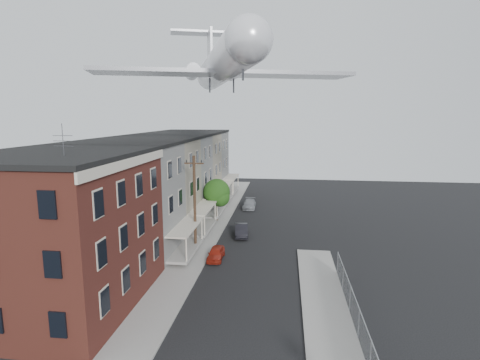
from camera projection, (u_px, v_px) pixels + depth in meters
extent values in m
cube|color=gray|center=(209.00, 231.00, 41.34)|extent=(3.00, 62.00, 0.12)
cube|color=gray|center=(329.00, 327.00, 22.41)|extent=(3.00, 26.00, 0.12)
cube|color=gray|center=(222.00, 231.00, 41.17)|extent=(0.15, 62.00, 0.14)
cube|color=gray|center=(305.00, 325.00, 22.58)|extent=(0.15, 26.00, 0.14)
cube|color=#381911|center=(60.00, 232.00, 24.66)|extent=(10.00, 12.00, 10.00)
cube|color=black|center=(53.00, 154.00, 23.79)|extent=(10.30, 12.30, 0.30)
cube|color=beige|center=(130.00, 163.00, 23.25)|extent=(0.16, 12.20, 0.60)
cylinder|color=#515156|center=(63.00, 141.00, 21.42)|extent=(0.04, 0.04, 2.00)
cube|color=#5F5F5D|center=(122.00, 200.00, 33.95)|extent=(10.00, 7.00, 10.00)
cube|color=black|center=(119.00, 144.00, 33.08)|extent=(10.25, 7.00, 0.30)
cube|color=gray|center=(186.00, 250.00, 33.99)|extent=(1.80, 6.40, 0.25)
cube|color=beige|center=(186.00, 227.00, 33.62)|extent=(1.90, 6.50, 0.15)
cube|color=gray|center=(149.00, 186.00, 40.80)|extent=(10.00, 7.00, 10.00)
cube|color=black|center=(148.00, 139.00, 39.93)|extent=(10.25, 7.00, 0.30)
cube|color=gray|center=(203.00, 227.00, 40.84)|extent=(1.80, 6.40, 0.25)
cube|color=beige|center=(203.00, 208.00, 40.47)|extent=(1.90, 6.50, 0.15)
cube|color=#5F5F5D|center=(169.00, 176.00, 47.65)|extent=(10.00, 7.00, 10.00)
cube|color=black|center=(168.00, 136.00, 46.78)|extent=(10.25, 7.00, 0.30)
cube|color=gray|center=(215.00, 211.00, 47.69)|extent=(1.80, 6.40, 0.25)
cube|color=beige|center=(215.00, 195.00, 47.32)|extent=(1.90, 6.50, 0.15)
cube|color=gray|center=(184.00, 169.00, 54.50)|extent=(10.00, 7.00, 10.00)
cube|color=black|center=(183.00, 133.00, 53.63)|extent=(10.25, 7.00, 0.30)
cube|color=gray|center=(224.00, 200.00, 54.54)|extent=(1.80, 6.40, 0.25)
cube|color=beige|center=(224.00, 185.00, 54.17)|extent=(1.90, 6.50, 0.15)
cube|color=#5F5F5D|center=(195.00, 163.00, 61.34)|extent=(10.00, 7.00, 10.00)
cube|color=black|center=(195.00, 131.00, 60.48)|extent=(10.25, 7.00, 0.30)
cube|color=gray|center=(231.00, 190.00, 61.39)|extent=(1.80, 6.40, 0.25)
cube|color=beige|center=(231.00, 177.00, 61.02)|extent=(1.90, 6.50, 0.15)
cylinder|color=gray|center=(371.00, 358.00, 18.17)|extent=(0.06, 0.06, 1.90)
cylinder|color=gray|center=(359.00, 324.00, 21.10)|extent=(0.06, 0.06, 1.90)
cylinder|color=gray|center=(350.00, 299.00, 24.04)|extent=(0.06, 0.06, 1.90)
cylinder|color=gray|center=(343.00, 279.00, 26.97)|extent=(0.06, 0.06, 1.90)
cylinder|color=gray|center=(338.00, 263.00, 29.91)|extent=(0.06, 0.06, 1.90)
cube|color=gray|center=(360.00, 310.00, 20.95)|extent=(0.04, 18.00, 0.04)
cube|color=gray|center=(359.00, 324.00, 21.10)|extent=(0.02, 18.00, 1.80)
cylinder|color=black|center=(195.00, 204.00, 34.73)|extent=(0.26, 0.26, 9.00)
cube|color=black|center=(194.00, 163.00, 34.09)|extent=(1.80, 0.12, 0.12)
cylinder|color=black|center=(186.00, 161.00, 34.14)|extent=(0.08, 0.08, 0.25)
cylinder|color=black|center=(201.00, 161.00, 33.98)|extent=(0.08, 0.08, 0.25)
cylinder|color=black|center=(217.00, 212.00, 45.05)|extent=(0.24, 0.24, 2.40)
sphere|color=#1B4011|center=(217.00, 192.00, 44.65)|extent=(3.20, 3.20, 3.20)
sphere|color=#1B4011|center=(220.00, 197.00, 44.39)|extent=(2.24, 2.24, 2.24)
imported|color=#A22414|center=(216.00, 253.00, 33.12)|extent=(1.32, 3.22, 1.09)
imported|color=black|center=(241.00, 230.00, 39.60)|extent=(1.78, 3.89, 1.24)
imported|color=gray|center=(249.00, 204.00, 51.52)|extent=(1.74, 4.12, 1.19)
cylinder|color=silver|center=(223.00, 64.00, 33.68)|extent=(9.67, 22.34, 3.00)
sphere|color=silver|center=(249.00, 40.00, 22.78)|extent=(3.00, 3.00, 3.00)
cone|color=silver|center=(210.00, 77.00, 44.57)|extent=(3.71, 3.59, 3.00)
cube|color=#939399|center=(225.00, 73.00, 32.47)|extent=(22.62, 10.56, 0.33)
cylinder|color=#939399|center=(192.00, 72.00, 40.95)|extent=(2.56, 4.03, 1.50)
cylinder|color=#939399|center=(233.00, 73.00, 41.77)|extent=(2.56, 4.03, 1.50)
cube|color=silver|center=(210.00, 53.00, 43.67)|extent=(1.30, 3.46, 5.25)
cube|color=#939399|center=(209.00, 33.00, 44.17)|extent=(9.22, 5.02, 0.23)
cylinder|color=#515156|center=(243.00, 72.00, 24.88)|extent=(0.15, 0.15, 1.12)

